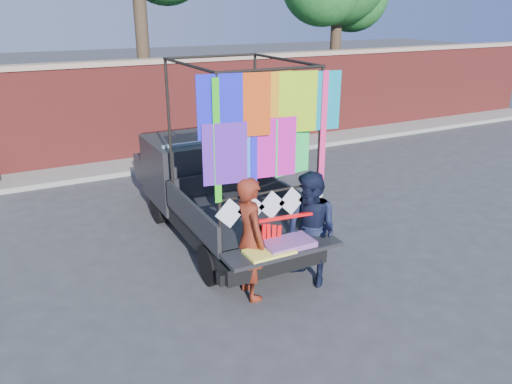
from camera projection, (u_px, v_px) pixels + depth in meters
name	position (u px, v px, depth m)	size (l,w,h in m)	color
ground	(240.00, 281.00, 7.48)	(90.00, 90.00, 0.00)	#38383A
brick_wall	(122.00, 112.00, 12.84)	(30.00, 0.45, 2.61)	maroon
curb	(133.00, 166.00, 12.70)	(30.00, 1.20, 0.12)	gray
pickup_truck	(206.00, 186.00, 9.11)	(1.99, 5.00, 3.15)	black
woman	(250.00, 238.00, 6.83)	(0.65, 0.42, 1.77)	maroon
man	(311.00, 230.00, 7.18)	(0.83, 0.64, 1.70)	black
streamer_bundle	(276.00, 232.00, 6.93)	(0.93, 0.16, 0.65)	#FF0D10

